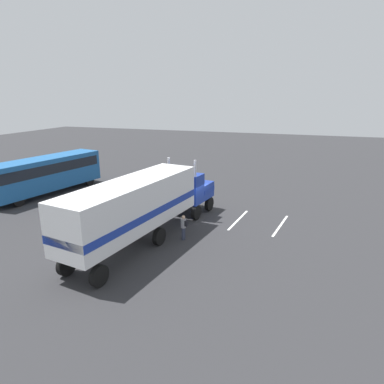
{
  "coord_description": "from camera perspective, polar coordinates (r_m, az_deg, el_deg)",
  "views": [
    {
      "loc": [
        -22.67,
        -7.75,
        8.88
      ],
      "look_at": [
        1.07,
        0.36,
        1.6
      ],
      "focal_mm": 31.25,
      "sensor_mm": 36.0,
      "label": 1
    }
  ],
  "objects": [
    {
      "name": "lane_stripe_mid",
      "position": [
        24.59,
        14.86,
        -5.55
      ],
      "size": [
        4.37,
        0.82,
        0.01
      ],
      "primitive_type": "cube",
      "rotation": [
        0.0,
        0.0,
        -0.15
      ],
      "color": "silver",
      "rests_on": "ground_plane"
    },
    {
      "name": "person_bystander",
      "position": [
        21.25,
        -1.42,
        -5.9
      ],
      "size": [
        0.34,
        0.46,
        1.63
      ],
      "color": "#2D3347",
      "rests_on": "ground_plane"
    },
    {
      "name": "parked_bus",
      "position": [
        33.68,
        -23.66,
        3.14
      ],
      "size": [
        11.28,
        4.57,
        3.4
      ],
      "color": "#1E5999",
      "rests_on": "ground_plane"
    },
    {
      "name": "semi_truck",
      "position": [
        20.75,
        -8.15,
        -1.83
      ],
      "size": [
        14.38,
        4.75,
        4.5
      ],
      "color": "#193399",
      "rests_on": "ground_plane"
    },
    {
      "name": "lane_stripe_near",
      "position": [
        25.05,
        7.89,
        -4.73
      ],
      "size": [
        4.39,
        0.7,
        0.01
      ],
      "primitive_type": "cube",
      "rotation": [
        0.0,
        0.0,
        -0.12
      ],
      "color": "silver",
      "rests_on": "ground_plane"
    },
    {
      "name": "ground_plane",
      "position": [
        25.55,
        -0.0,
        -4.16
      ],
      "size": [
        120.0,
        120.0,
        0.0
      ],
      "primitive_type": "plane",
      "color": "#2D2D30"
    }
  ]
}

